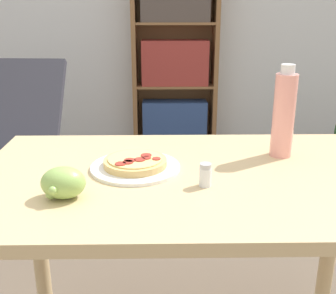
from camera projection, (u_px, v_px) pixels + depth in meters
The scene contains 7 objects.
dining_table at pixel (193, 208), 1.25m from camera, with size 1.26×0.74×0.77m.
pizza_on_plate at pixel (135, 164), 1.24m from camera, with size 0.27×0.27×0.04m.
grape_bunch at pixel (63, 183), 1.05m from camera, with size 0.11×0.10×0.08m.
drink_bottle at pixel (284, 114), 1.31m from camera, with size 0.07×0.07×0.29m.
salt_shaker at pixel (205, 175), 1.12m from camera, with size 0.03×0.03×0.06m.
lounge_chair_near at pixel (14, 161), 2.65m from camera, with size 0.60×0.79×0.88m.
bookshelf at pixel (175, 60), 3.58m from camera, with size 0.72×0.26×1.60m.
Camera 1 is at (0.05, -1.16, 1.24)m, focal length 45.00 mm.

